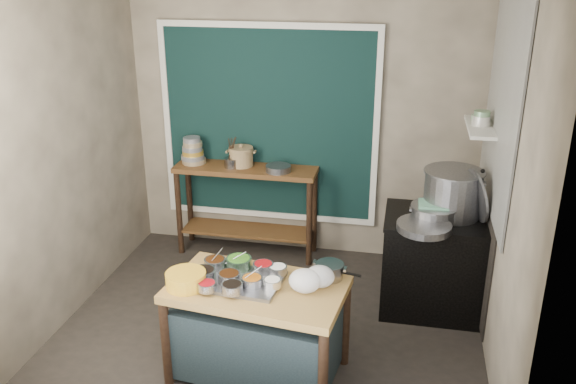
% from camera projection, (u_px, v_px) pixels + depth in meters
% --- Properties ---
extents(floor, '(3.50, 3.00, 0.02)m').
position_uv_depth(floor, '(272.00, 324.00, 5.23)').
color(floor, black).
rests_on(floor, ground).
extents(back_wall, '(3.50, 0.02, 2.80)m').
position_uv_depth(back_wall, '(304.00, 121.00, 6.10)').
color(back_wall, gray).
rests_on(back_wall, floor).
extents(left_wall, '(0.02, 3.00, 2.80)m').
position_uv_depth(left_wall, '(63.00, 156.00, 5.04)').
color(left_wall, gray).
rests_on(left_wall, floor).
extents(right_wall, '(0.02, 3.00, 2.80)m').
position_uv_depth(right_wall, '(507.00, 186.00, 4.40)').
color(right_wall, gray).
rests_on(right_wall, floor).
extents(curtain_panel, '(2.10, 0.02, 1.90)m').
position_uv_depth(curtain_panel, '(269.00, 125.00, 6.14)').
color(curtain_panel, black).
rests_on(curtain_panel, back_wall).
extents(curtain_frame, '(2.22, 0.03, 2.02)m').
position_uv_depth(curtain_frame, '(268.00, 125.00, 6.13)').
color(curtain_frame, beige).
rests_on(curtain_frame, back_wall).
extents(tile_panel, '(0.02, 1.70, 1.70)m').
position_uv_depth(tile_panel, '(502.00, 107.00, 4.74)').
color(tile_panel, '#B2B2AA').
rests_on(tile_panel, right_wall).
extents(soot_patch, '(0.01, 1.30, 1.30)m').
position_uv_depth(soot_patch, '(484.00, 235.00, 5.25)').
color(soot_patch, black).
rests_on(soot_patch, right_wall).
extents(wall_shelf, '(0.22, 0.70, 0.03)m').
position_uv_depth(wall_shelf, '(481.00, 127.00, 5.12)').
color(wall_shelf, beige).
rests_on(wall_shelf, right_wall).
extents(prep_table, '(1.33, 0.87, 0.75)m').
position_uv_depth(prep_table, '(258.00, 330.00, 4.48)').
color(prep_table, olive).
rests_on(prep_table, floor).
extents(back_counter, '(1.45, 0.40, 0.95)m').
position_uv_depth(back_counter, '(247.00, 210.00, 6.33)').
color(back_counter, '#573718').
rests_on(back_counter, floor).
extents(stove_block, '(0.90, 0.68, 0.85)m').
position_uv_depth(stove_block, '(435.00, 264.00, 5.33)').
color(stove_block, black).
rests_on(stove_block, floor).
extents(stove_top, '(0.92, 0.69, 0.03)m').
position_uv_depth(stove_top, '(440.00, 219.00, 5.17)').
color(stove_top, black).
rests_on(stove_top, stove_block).
extents(condiment_tray, '(0.64, 0.49, 0.03)m').
position_uv_depth(condiment_tray, '(239.00, 281.00, 4.39)').
color(condiment_tray, gray).
rests_on(condiment_tray, prep_table).
extents(condiment_bowls, '(0.66, 0.53, 0.08)m').
position_uv_depth(condiment_bowls, '(236.00, 273.00, 4.40)').
color(condiment_bowls, gray).
rests_on(condiment_bowls, condiment_tray).
extents(yellow_basin, '(0.34, 0.34, 0.11)m').
position_uv_depth(yellow_basin, '(186.00, 280.00, 4.32)').
color(yellow_basin, '#BA7D1F').
rests_on(yellow_basin, prep_table).
extents(saucepan, '(0.26, 0.26, 0.12)m').
position_uv_depth(saucepan, '(330.00, 271.00, 4.43)').
color(saucepan, gray).
rests_on(saucepan, prep_table).
extents(plastic_bag_a, '(0.25, 0.22, 0.17)m').
position_uv_depth(plastic_bag_a, '(305.00, 281.00, 4.25)').
color(plastic_bag_a, white).
rests_on(plastic_bag_a, prep_table).
extents(plastic_bag_b, '(0.25, 0.22, 0.16)m').
position_uv_depth(plastic_bag_b, '(320.00, 276.00, 4.31)').
color(plastic_bag_b, white).
rests_on(plastic_bag_b, prep_table).
extents(bowl_stack, '(0.25, 0.25, 0.28)m').
position_uv_depth(bowl_stack, '(193.00, 152.00, 6.23)').
color(bowl_stack, tan).
rests_on(bowl_stack, back_counter).
extents(utensil_cup, '(0.20, 0.20, 0.10)m').
position_uv_depth(utensil_cup, '(232.00, 163.00, 6.14)').
color(utensil_cup, gray).
rests_on(utensil_cup, back_counter).
extents(ceramic_crock, '(0.30, 0.30, 0.18)m').
position_uv_depth(ceramic_crock, '(241.00, 157.00, 6.16)').
color(ceramic_crock, olive).
rests_on(ceramic_crock, back_counter).
extents(wide_bowl, '(0.33, 0.33, 0.06)m').
position_uv_depth(wide_bowl, '(278.00, 168.00, 6.02)').
color(wide_bowl, gray).
rests_on(wide_bowl, back_counter).
extents(stock_pot, '(0.68, 0.68, 0.40)m').
position_uv_depth(stock_pot, '(452.00, 193.00, 5.13)').
color(stock_pot, gray).
rests_on(stock_pot, stove_top).
extents(pot_lid, '(0.23, 0.47, 0.45)m').
position_uv_depth(pot_lid, '(477.00, 195.00, 5.01)').
color(pot_lid, gray).
rests_on(pot_lid, stove_top).
extents(steamer, '(0.51, 0.51, 0.13)m').
position_uv_depth(steamer, '(434.00, 213.00, 5.08)').
color(steamer, gray).
rests_on(steamer, stove_top).
extents(green_cloth, '(0.27, 0.21, 0.02)m').
position_uv_depth(green_cloth, '(435.00, 204.00, 5.05)').
color(green_cloth, '#57926C').
rests_on(green_cloth, steamer).
extents(shallow_pan, '(0.54, 0.54, 0.06)m').
position_uv_depth(shallow_pan, '(424.00, 227.00, 4.91)').
color(shallow_pan, gray).
rests_on(shallow_pan, stove_top).
extents(shelf_bowl_stack, '(0.15, 0.15, 0.12)m').
position_uv_depth(shelf_bowl_stack, '(482.00, 119.00, 5.10)').
color(shelf_bowl_stack, silver).
rests_on(shelf_bowl_stack, wall_shelf).
extents(shelf_bowl_green, '(0.15, 0.15, 0.05)m').
position_uv_depth(shelf_bowl_green, '(479.00, 118.00, 5.26)').
color(shelf_bowl_green, gray).
rests_on(shelf_bowl_green, wall_shelf).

